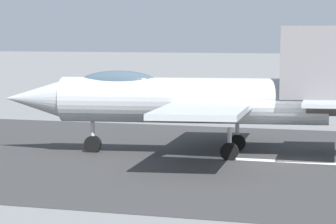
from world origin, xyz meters
TOP-DOWN VIEW (x-y plane):
  - ground_plane at (0.00, 0.00)m, footprint 400.00×400.00m
  - runway_strip at (-0.02, 0.00)m, footprint 240.00×26.00m
  - fighter_jet at (3.93, -0.83)m, footprint 16.48×15.32m

SIDE VIEW (x-z plane):
  - ground_plane at x=0.00m, z-range 0.00..0.00m
  - runway_strip at x=-0.02m, z-range 0.00..0.02m
  - fighter_jet at x=3.93m, z-range -0.37..5.30m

